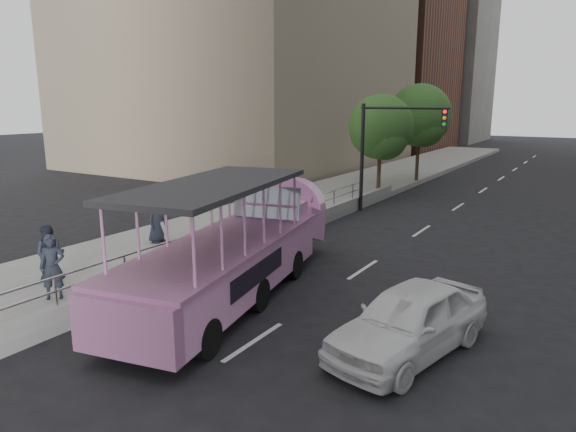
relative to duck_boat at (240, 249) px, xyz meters
name	(u,v)px	position (x,y,z in m)	size (l,w,h in m)	color
ground	(267,304)	(1.21, -0.43, -1.22)	(160.00, 160.00, 0.00)	black
sidewalk	(285,210)	(-4.54, 9.57, -1.07)	(5.50, 80.00, 0.30)	#A2A29D
kerb_wall	(223,251)	(-1.91, 1.57, -0.74)	(0.24, 30.00, 0.36)	#AEAEA9
guardrail	(222,231)	(-1.91, 1.57, -0.08)	(0.07, 22.00, 0.71)	silver
duck_boat	(240,249)	(0.00, 0.00, 0.00)	(4.27, 10.20, 3.30)	black
car	(409,320)	(5.30, -1.09, -0.48)	(1.76, 4.35, 1.48)	white
pedestrian_near	(52,267)	(-3.21, -3.62, -0.08)	(0.62, 0.40, 1.69)	#222733
pedestrian_mid	(50,254)	(-4.35, -2.92, -0.10)	(0.80, 0.62, 1.64)	#222733
pedestrian_far	(156,220)	(-5.04, 1.71, -0.10)	(0.81, 0.53, 1.65)	#222733
parking_sign	(244,207)	(-1.77, 2.57, 0.56)	(0.26, 0.61, 2.87)	black
traffic_signal	(386,140)	(-0.50, 12.07, 2.27)	(4.20, 0.32, 5.20)	black
street_tree_near	(382,130)	(-2.10, 15.50, 2.60)	(3.52, 3.52, 5.72)	#372819
street_tree_far	(421,118)	(-1.90, 21.50, 3.08)	(3.97, 3.97, 6.45)	#372819
midrise_brick	(370,35)	(-16.79, 47.57, 11.78)	(18.00, 16.00, 26.00)	brown
midrise_stone_b	(427,69)	(-14.79, 63.57, 8.78)	(16.00, 14.00, 20.00)	gray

